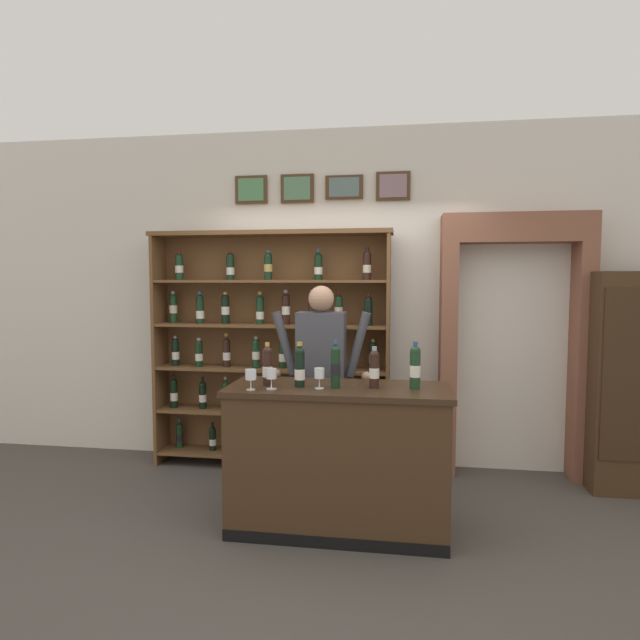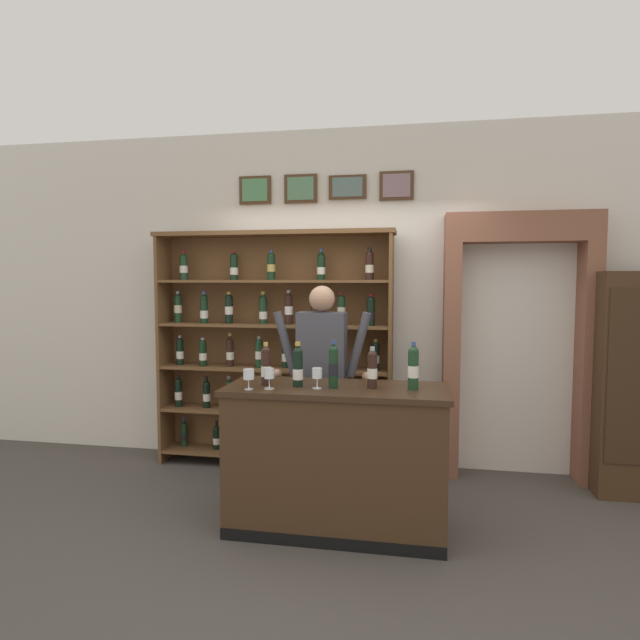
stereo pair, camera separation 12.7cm
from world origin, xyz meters
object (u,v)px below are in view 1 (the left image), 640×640
Objects in this scene: tasting_counter at (338,458)px; wine_glass_left at (271,375)px; tasting_bottle_brunello at (415,367)px; side_cabinet at (640,382)px; tasting_bottle_grappa at (336,366)px; tasting_bottle_prosecco at (267,366)px; wine_glass_spare at (251,376)px; tasting_bottle_chianti at (374,368)px; shopkeeper at (321,368)px; tasting_bottle_bianco at (300,366)px; wine_glass_center at (319,374)px; wine_shelf at (271,344)px.

tasting_counter is 0.77m from wine_glass_left.
wine_glass_left is (-0.97, -0.16, -0.06)m from tasting_bottle_brunello.
tasting_bottle_grappa is at bearing -155.09° from side_cabinet.
tasting_bottle_prosecco is 2.16× the size of wine_glass_spare.
tasting_counter is at bearing 177.92° from tasting_bottle_chianti.
shopkeeper is at bearing -168.81° from side_cabinet.
tasting_counter is 0.69m from tasting_bottle_chianti.
tasting_counter is 0.80m from shopkeeper.
tasting_bottle_bianco reaches higher than tasting_bottle_prosecco.
tasting_bottle_brunello is (0.28, 0.01, 0.02)m from tasting_bottle_chianti.
tasting_bottle_grappa reaches higher than wine_glass_center.
wine_shelf is at bearing 123.01° from tasting_counter.
tasting_counter is at bearing 4.24° from tasting_bottle_prosecco.
wine_glass_spare is (-0.57, -0.20, 0.61)m from tasting_counter.
wine_glass_left is at bearing -64.33° from tasting_bottle_prosecco.
tasting_bottle_prosecco is 1.03m from tasting_bottle_brunello.
wine_glass_spare is at bearing -169.40° from tasting_bottle_brunello.
shopkeeper is 0.73m from tasting_bottle_chianti.
tasting_bottle_chianti is at bearing -2.08° from tasting_counter.
tasting_bottle_grappa is at bearing 13.95° from wine_glass_left.
wine_glass_center is (0.15, -0.05, -0.04)m from tasting_bottle_bianco.
wine_glass_left is at bearing -167.79° from tasting_bottle_chianti.
wine_shelf is 1.40m from wine_glass_left.
tasting_bottle_brunello is (1.02, 0.04, 0.01)m from tasting_bottle_prosecco.
tasting_bottle_chianti is 0.84m from wine_glass_spare.
tasting_bottle_bianco is 0.21m from wine_glass_left.
wine_shelf reaches higher than side_cabinet.
shopkeeper is (-0.21, 0.55, 0.55)m from tasting_counter.
side_cabinet is at bearing 11.19° from shopkeeper.
shopkeeper is at bearing 97.41° from wine_glass_center.
tasting_bottle_bianco is (0.23, -0.01, 0.00)m from tasting_bottle_prosecco.
shopkeeper reaches higher than tasting_bottle_brunello.
tasting_bottle_grappa reaches higher than wine_glass_left.
shopkeeper is 5.64× the size of tasting_bottle_prosecco.
shopkeeper is at bearing 107.48° from tasting_bottle_grappa.
tasting_bottle_brunello is at bearing 3.31° from tasting_bottle_bianco.
side_cabinet reaches higher than tasting_bottle_bianco.
tasting_bottle_bianco is 0.52m from tasting_bottle_chianti.
tasting_bottle_chianti is (0.26, 0.04, -0.02)m from tasting_bottle_grappa.
tasting_bottle_grappa is 0.44m from wine_glass_left.
tasting_bottle_brunello is 2.28× the size of wine_glass_center.
wine_shelf is 1.42m from wine_glass_spare.
wine_shelf reaches higher than shopkeeper.
wine_shelf is 1.59m from tasting_bottle_chianti.
wine_glass_spare is at bearing -160.57° from wine_glass_left.
tasting_bottle_chianti is at bearing 2.15° from tasting_bottle_prosecco.
wine_glass_spare is (-0.31, -0.16, -0.04)m from tasting_bottle_bianco.
wine_shelf is at bearing 98.34° from wine_glass_spare.
tasting_bottle_prosecco is at bearing 171.85° from wine_glass_center.
tasting_bottle_grappa is 2.32× the size of wine_glass_center.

